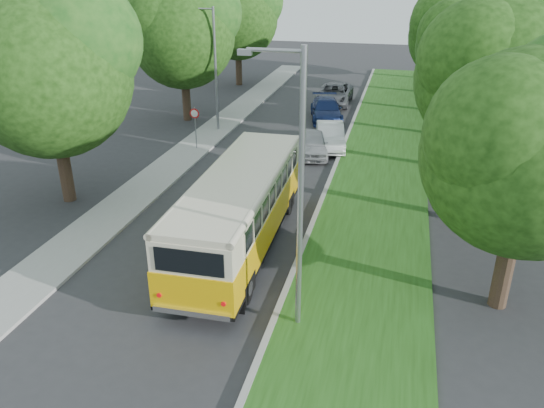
% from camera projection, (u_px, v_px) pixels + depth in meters
% --- Properties ---
extents(ground, '(120.00, 120.00, 0.00)m').
position_uv_depth(ground, '(193.00, 264.00, 18.79)').
color(ground, '#2D2D30').
rests_on(ground, ground).
extents(curb, '(0.20, 70.00, 0.15)m').
position_uv_depth(curb, '(316.00, 214.00, 22.40)').
color(curb, gray).
rests_on(curb, ground).
extents(grass_verge, '(4.50, 70.00, 0.13)m').
position_uv_depth(grass_verge, '(372.00, 220.00, 21.89)').
color(grass_verge, '#204713').
rests_on(grass_verge, ground).
extents(sidewalk, '(2.20, 70.00, 0.12)m').
position_uv_depth(sidewalk, '(135.00, 196.00, 24.24)').
color(sidewalk, gray).
rests_on(sidewalk, ground).
extents(treeline, '(24.27, 41.91, 9.46)m').
position_uv_depth(treeline, '(348.00, 34.00, 31.58)').
color(treeline, '#332319').
rests_on(treeline, ground).
extents(lamppost_near, '(1.71, 0.16, 8.00)m').
position_uv_depth(lamppost_near, '(297.00, 188.00, 13.86)').
color(lamppost_near, gray).
rests_on(lamppost_near, ground).
extents(lamppost_far, '(1.71, 0.16, 7.50)m').
position_uv_depth(lamppost_far, '(214.00, 65.00, 32.27)').
color(lamppost_far, gray).
rests_on(lamppost_far, ground).
extents(warning_sign, '(0.56, 0.10, 2.50)m').
position_uv_depth(warning_sign, '(195.00, 121.00, 29.66)').
color(warning_sign, gray).
rests_on(warning_sign, ground).
extents(vintage_bus, '(2.80, 10.27, 3.04)m').
position_uv_depth(vintage_bus, '(240.00, 211.00, 19.26)').
color(vintage_bus, '#F7B807').
rests_on(vintage_bus, ground).
extents(car_silver, '(2.30, 4.12, 1.32)m').
position_uv_depth(car_silver, '(313.00, 144.00, 29.34)').
color(car_silver, '#A9AAAE').
rests_on(car_silver, ground).
extents(car_white, '(2.31, 4.51, 1.42)m').
position_uv_depth(car_white, '(330.00, 136.00, 30.51)').
color(car_white, white).
rests_on(car_white, ground).
extents(car_blue, '(3.02, 5.25, 1.43)m').
position_uv_depth(car_blue, '(326.00, 110.00, 35.97)').
color(car_blue, navy).
rests_on(car_blue, ground).
extents(car_grey, '(2.48, 5.36, 1.49)m').
position_uv_depth(car_grey, '(334.00, 94.00, 40.18)').
color(car_grey, '#5A5C62').
rests_on(car_grey, ground).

